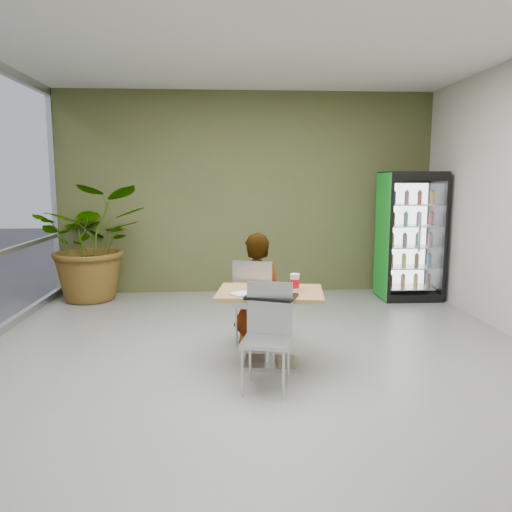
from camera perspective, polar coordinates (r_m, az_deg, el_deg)
The scene contains 12 objects.
ground at distance 4.90m, azimuth 0.55°, elevation -12.99°, with size 7.00×7.00×0.00m, color gray.
room_envelope at distance 4.56m, azimuth 0.58°, elevation 6.06°, with size 6.00×7.00×3.20m, color beige, non-canonical shape.
dining_table at distance 4.88m, azimuth 1.62°, elevation -6.43°, with size 1.09×0.83×0.75m.
chair_far at distance 5.42m, azimuth -0.17°, elevation -4.59°, with size 0.53×0.54×0.97m.
chair_near at distance 4.40m, azimuth 1.37°, elevation -8.08°, with size 0.49×0.50×0.92m.
seated_woman at distance 5.49m, azimuth 0.11°, elevation -5.37°, with size 0.57×0.37×1.55m, color black.
pizza_plate at distance 4.89m, azimuth 1.49°, elevation -3.64°, with size 0.31×0.31×0.03m.
soda_cup at distance 4.83m, azimuth 4.46°, elevation -3.05°, with size 0.09×0.09×0.17m.
napkin_stack at distance 4.63m, azimuth -1.68°, elevation -4.38°, with size 0.17×0.17×0.02m, color silver.
cafeteria_tray at distance 4.54m, azimuth 1.77°, elevation -4.64°, with size 0.43×0.32×0.02m, color black.
beverage_fridge at distance 7.95m, azimuth 17.19°, elevation 2.20°, with size 0.89×0.68×1.94m.
potted_plant at distance 7.93m, azimuth -18.14°, elevation 1.47°, with size 1.58×1.36×1.75m, color #376327.
Camera 1 is at (-0.33, -4.54, 1.80)m, focal length 35.00 mm.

